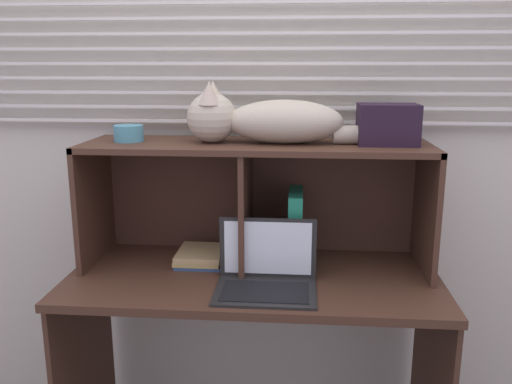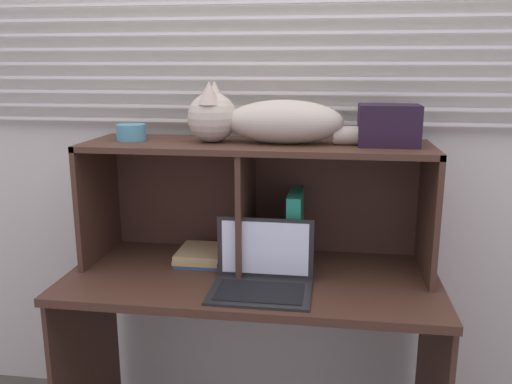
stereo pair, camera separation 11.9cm
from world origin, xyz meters
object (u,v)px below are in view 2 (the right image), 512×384
(cat, at_px, (264,120))
(small_basket, at_px, (131,132))
(laptop, at_px, (262,275))
(book_stack, at_px, (201,255))
(binder_upright, at_px, (295,229))
(storage_box, at_px, (389,125))

(cat, distance_m, small_basket, 0.51)
(laptop, bearing_deg, small_basket, 156.51)
(laptop, xyz_separation_m, small_basket, (-0.54, 0.23, 0.46))
(cat, height_order, book_stack, cat)
(small_basket, bearing_deg, cat, -0.00)
(cat, relative_size, laptop, 2.25)
(binder_upright, height_order, book_stack, binder_upright)
(cat, distance_m, book_stack, 0.59)
(laptop, distance_m, binder_upright, 0.27)
(book_stack, relative_size, small_basket, 1.88)
(binder_upright, relative_size, book_stack, 1.41)
(cat, distance_m, laptop, 0.56)
(small_basket, bearing_deg, binder_upright, 0.00)
(book_stack, distance_m, storage_box, 0.87)
(cat, bearing_deg, small_basket, 180.00)
(book_stack, xyz_separation_m, small_basket, (-0.26, 0.00, 0.48))
(laptop, height_order, book_stack, laptop)
(laptop, xyz_separation_m, book_stack, (-0.27, 0.23, -0.02))
(cat, distance_m, storage_box, 0.45)
(binder_upright, distance_m, book_stack, 0.39)
(small_basket, xyz_separation_m, storage_box, (0.96, 0.00, 0.04))
(book_stack, bearing_deg, laptop, -40.15)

